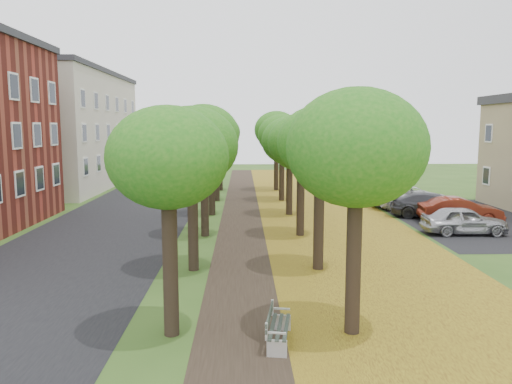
{
  "coord_description": "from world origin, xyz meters",
  "views": [
    {
      "loc": [
        -0.32,
        -12.67,
        5.48
      ],
      "look_at": [
        0.31,
        9.9,
        2.5
      ],
      "focal_mm": 35.0,
      "sensor_mm": 36.0,
      "label": 1
    }
  ],
  "objects": [
    {
      "name": "building_cream",
      "position": [
        -17.0,
        33.0,
        5.21
      ],
      "size": [
        10.3,
        20.3,
        10.4
      ],
      "color": "beige",
      "rests_on": "ground"
    },
    {
      "name": "parking_lot",
      "position": [
        13.5,
        16.0,
        0.0
      ],
      "size": [
        9.0,
        16.0,
        0.01
      ],
      "primitive_type": "cube",
      "color": "black",
      "rests_on": "ground"
    },
    {
      "name": "bench",
      "position": [
        0.55,
        -0.6,
        0.43
      ],
      "size": [
        0.77,
        1.81,
        0.83
      ],
      "rotation": [
        0.0,
        0.0,
        1.42
      ],
      "color": "#252F28",
      "rests_on": "ground"
    },
    {
      "name": "ground",
      "position": [
        0.0,
        0.0,
        0.0
      ],
      "size": [
        120.0,
        120.0,
        0.0
      ],
      "primitive_type": "plane",
      "color": "#2D4C19",
      "rests_on": "ground"
    },
    {
      "name": "footpath",
      "position": [
        0.0,
        15.0,
        0.0
      ],
      "size": [
        3.2,
        70.0,
        0.01
      ],
      "primitive_type": "cube",
      "color": "black",
      "rests_on": "ground"
    },
    {
      "name": "leaf_verge",
      "position": [
        5.0,
        15.0,
        0.01
      ],
      "size": [
        7.5,
        70.0,
        0.01
      ],
      "primitive_type": "cube",
      "color": "#A08C1D",
      "rests_on": "ground"
    },
    {
      "name": "tree_row_east",
      "position": [
        2.6,
        15.0,
        4.72
      ],
      "size": [
        3.44,
        33.44,
        6.23
      ],
      "color": "black",
      "rests_on": "ground"
    },
    {
      "name": "car_white",
      "position": [
        11.0,
        20.36,
        0.76
      ],
      "size": [
        5.9,
        3.77,
        1.51
      ],
      "primitive_type": "imported",
      "rotation": [
        0.0,
        0.0,
        1.82
      ],
      "color": "silver",
      "rests_on": "ground"
    },
    {
      "name": "car_red",
      "position": [
        12.05,
        14.92,
        0.74
      ],
      "size": [
        4.63,
        2.02,
        1.48
      ],
      "primitive_type": "imported",
      "rotation": [
        0.0,
        0.0,
        1.47
      ],
      "color": "maroon",
      "rests_on": "ground"
    },
    {
      "name": "tree_row_west",
      "position": [
        -2.2,
        15.0,
        4.72
      ],
      "size": [
        3.44,
        33.44,
        6.23
      ],
      "color": "black",
      "rests_on": "ground"
    },
    {
      "name": "car_silver",
      "position": [
        11.0,
        12.06,
        0.72
      ],
      "size": [
        4.26,
        1.83,
        1.43
      ],
      "primitive_type": "imported",
      "rotation": [
        0.0,
        0.0,
        1.54
      ],
      "color": "#A09FA4",
      "rests_on": "ground"
    },
    {
      "name": "street_asphalt",
      "position": [
        -7.5,
        15.0,
        0.0
      ],
      "size": [
        8.0,
        70.0,
        0.01
      ],
      "primitive_type": "cube",
      "color": "black",
      "rests_on": "ground"
    },
    {
      "name": "car_grey",
      "position": [
        11.23,
        16.59,
        0.74
      ],
      "size": [
        5.52,
        3.73,
        1.48
      ],
      "primitive_type": "imported",
      "rotation": [
        0.0,
        0.0,
        1.22
      ],
      "color": "#2E2E32",
      "rests_on": "ground"
    }
  ]
}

